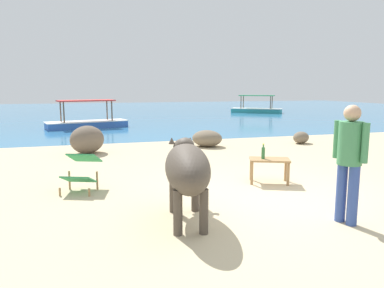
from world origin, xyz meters
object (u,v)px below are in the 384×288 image
object	(u,v)px
low_bench_table	(269,163)
boat_teal	(256,109)
person_standing	(350,155)
bottle	(263,153)
boat_blue	(87,122)
deck_chair_far	(82,169)
cow	(187,168)

from	to	relation	value
low_bench_table	boat_teal	xyz separation A→B (m)	(8.84, 18.55, -0.15)
low_bench_table	person_standing	size ratio (longest dim) A/B	0.54
bottle	person_standing	world-z (taller)	person_standing
boat_teal	boat_blue	xyz separation A→B (m)	(-12.14, -7.13, 0.00)
boat_blue	boat_teal	bearing A→B (deg)	17.24
deck_chair_far	boat_teal	bearing A→B (deg)	166.89
bottle	boat_teal	size ratio (longest dim) A/B	0.08
cow	bottle	bearing A→B (deg)	-41.72
boat_teal	cow	bearing A→B (deg)	-81.36
bottle	person_standing	bearing A→B (deg)	-87.50
bottle	deck_chair_far	xyz separation A→B (m)	(-3.37, 0.44, -0.21)
deck_chair_far	boat_teal	size ratio (longest dim) A/B	0.25
deck_chair_far	boat_teal	xyz separation A→B (m)	(12.34, 18.08, -0.13)
boat_teal	deck_chair_far	bearing A→B (deg)	-87.11
deck_chair_far	person_standing	world-z (taller)	person_standing
cow	bottle	size ratio (longest dim) A/B	6.93
bottle	low_bench_table	bearing A→B (deg)	-14.55
cow	person_standing	size ratio (longest dim) A/B	1.27
bottle	person_standing	xyz separation A→B (m)	(0.10, -2.27, 0.35)
cow	deck_chair_far	xyz separation A→B (m)	(-1.41, 2.00, -0.37)
person_standing	low_bench_table	bearing A→B (deg)	-106.82
cow	boat_blue	distance (m)	13.02
deck_chair_far	boat_blue	world-z (taller)	boat_blue
bottle	person_standing	distance (m)	2.30
person_standing	boat_teal	distance (m)	22.61
low_bench_table	person_standing	distance (m)	2.31
low_bench_table	boat_blue	bearing A→B (deg)	128.97
bottle	deck_chair_far	world-z (taller)	bottle
person_standing	cow	bearing A→B (deg)	-35.12
person_standing	boat_blue	world-z (taller)	person_standing
cow	deck_chair_far	size ratio (longest dim) A/B	2.26
cow	person_standing	world-z (taller)	person_standing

